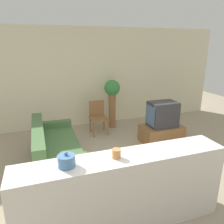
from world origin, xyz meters
name	(u,v)px	position (x,y,z in m)	size (l,w,h in m)	color
ground_plane	(112,202)	(0.00, 0.00, 0.00)	(14.00, 14.00, 0.00)	tan
wall_back	(71,79)	(0.00, 3.43, 1.35)	(9.00, 0.06, 2.70)	beige
couch	(55,151)	(-0.69, 1.32, 0.30)	(0.82, 1.87, 0.81)	#476B3D
tv_stand	(161,134)	(1.81, 1.61, 0.20)	(0.95, 0.59, 0.40)	olive
television	(162,114)	(1.80, 1.61, 0.69)	(0.65, 0.45, 0.58)	#333338
wooden_chair	(98,116)	(0.54, 2.66, 0.47)	(0.44, 0.44, 0.84)	olive
plant_stand	(112,114)	(1.01, 2.90, 0.39)	(0.19, 0.19, 0.78)	olive
potted_plant	(112,89)	(1.01, 2.90, 1.10)	(0.42, 0.42, 0.56)	#8E5B3D
foreground_counter	(124,192)	(0.00, -0.45, 0.49)	(2.58, 0.44, 0.99)	silver
decorative_bowl	(66,161)	(-0.67, -0.45, 1.05)	(0.19, 0.19, 0.17)	#4C7AAD
candle_jar	(116,153)	(-0.11, -0.45, 1.04)	(0.10, 0.10, 0.11)	#C6844C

